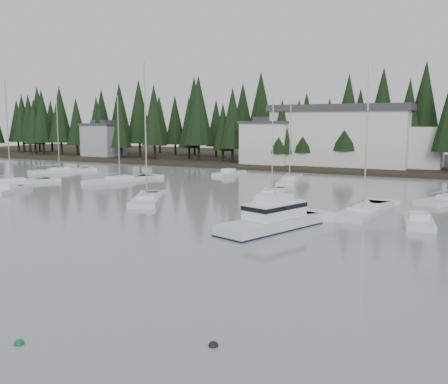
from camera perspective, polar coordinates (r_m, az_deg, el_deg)
The scene contains 18 objects.
far_shore_land at distance 107.41m, azimuth 17.75°, elevation 3.19°, with size 240.00×54.00×1.00m, color black.
conifer_treeline at distance 96.63m, azimuth 16.60°, elevation 2.74°, with size 200.00×22.00×20.00m, color black, non-canonical shape.
house_west at distance 94.87m, azimuth 5.10°, elevation 5.77°, with size 9.54×7.42×8.75m.
house_far_west at distance 119.14m, azimuth -13.59°, elevation 5.91°, with size 8.48×7.42×8.25m.
harbor_inn at distance 93.36m, azimuth 14.51°, elevation 6.20°, with size 29.50×11.50×10.90m.
cabin_cruiser_center at distance 39.26m, azimuth 5.49°, elevation -3.36°, with size 5.86×10.23×4.20m.
sailboat_0 at distance 73.16m, azimuth -23.18°, elevation 0.89°, with size 6.80×10.46×14.40m.
sailboat_1 at distance 87.66m, azimuth -18.27°, elevation 2.20°, with size 6.59×9.86×12.54m.
sailboat_2 at distance 71.80m, azimuth -11.82°, elevation 1.22°, with size 5.06×11.26×12.49m.
sailboat_4 at distance 70.47m, azimuth 7.49°, elevation 1.20°, with size 4.85×10.68×11.58m.
sailboat_7 at distance 56.86m, azimuth 5.50°, elevation -0.39°, with size 4.58×8.92×11.83m.
sailboat_8 at distance 53.11m, azimuth -8.78°, elevation -1.01°, with size 6.57×9.01×14.91m.
sailboat_11 at distance 47.57m, azimuth 15.67°, elevation -2.30°, with size 3.69×10.76×14.03m.
runabout_0 at distance 65.06m, azimuth -23.42°, elevation 0.11°, with size 3.88×6.29×1.42m.
runabout_1 at distance 43.85m, azimuth 21.36°, elevation -3.34°, with size 3.26×6.34×1.42m.
runabout_3 at distance 78.72m, azimuth 0.51°, elevation 2.04°, with size 2.96×6.31×1.42m.
mooring_buoy_green at distance 21.22m, azimuth -22.37°, elevation -15.80°, with size 0.40×0.40×0.40m, color #145933.
mooring_buoy_dark at distance 19.61m, azimuth -1.22°, elevation -17.20°, with size 0.39×0.39×0.39m, color black.
Camera 1 is at (18.58, -8.46, 8.36)m, focal length 40.00 mm.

